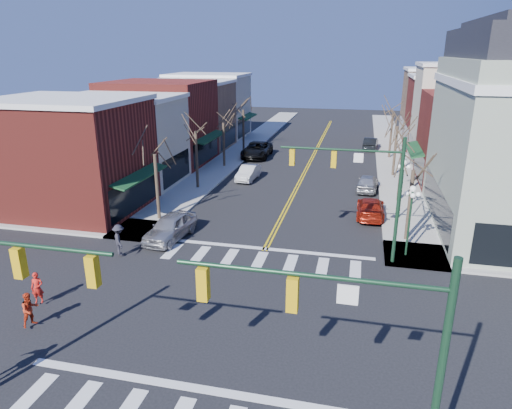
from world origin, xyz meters
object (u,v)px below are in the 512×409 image
Objects in this scene: pedestrian_dark_b at (119,240)px; pedestrian_red_a at (37,288)px; lamppost_corner at (411,209)px; lamppost_midblock at (402,179)px; pedestrian_red_b at (30,309)px; car_left_far at (257,150)px; car_right_far at (371,143)px; car_right_mid at (368,183)px; car_right_near at (371,208)px; car_left_near at (170,227)px; car_left_mid at (248,173)px.

pedestrian_red_a is at bearing 133.66° from pedestrian_dark_b.
lamppost_midblock is at bearing 90.00° from lamppost_corner.
car_left_far is at bearing 23.63° from pedestrian_red_b.
car_right_far is (12.53, 7.39, -0.13)m from car_left_far.
car_left_far is 27.48m from pedestrian_dark_b.
car_right_mid is 2.73× the size of pedestrian_red_a.
car_right_near is 6.61m from car_right_mid.
car_left_near is 1.11× the size of car_right_mid.
car_left_mid is at bearing 61.74° from car_right_far.
lamppost_corner is 19.46m from car_left_mid.
pedestrian_red_b is at bearing 51.52° from car_right_near.
car_right_near is at bearing 36.62° from car_left_near.
pedestrian_dark_b reaches higher than car_left_mid.
lamppost_midblock is at bearing 99.57° from car_right_far.
pedestrian_red_b is at bearing -94.18° from car_left_mid.
lamppost_corner is 1.03× the size of car_right_mid.
car_right_mid is at bearing -3.25° from pedestrian_red_b.
car_left_far is at bearing 121.12° from lamppost_corner.
car_left_mid is at bearing 149.02° from lamppost_midblock.
car_left_mid is at bearing 91.41° from car_left_near.
car_right_far is at bearing -89.96° from car_right_near.
pedestrian_red_b reaches higher than car_right_near.
pedestrian_red_b is (0.95, -1.71, 0.01)m from pedestrian_red_a.
pedestrian_dark_b reaches higher than car_right_mid.
car_right_mid is at bearing -87.80° from car_right_near.
pedestrian_dark_b is (-3.24, -17.98, 0.40)m from car_left_mid.
lamppost_corner reaches higher than car_left_mid.
car_left_far is 3.33× the size of pedestrian_dark_b.
car_left_mid is 13.45m from car_right_near.
car_left_near is at bearing 30.14° from car_right_near.
pedestrian_dark_b reaches higher than car_right_far.
car_right_near is at bearing 97.20° from car_right_mid.
pedestrian_dark_b is at bearing 72.85° from car_right_far.
pedestrian_red_a is at bearing 61.78° from car_right_mid.
lamppost_midblock is at bearing 113.50° from car_right_mid.
pedestrian_dark_b is at bearing -167.26° from lamppost_corner.
car_left_near is 3.01× the size of pedestrian_red_b.
car_right_near is 22.16m from pedestrian_red_a.
car_left_near reaches higher than car_right_mid.
car_right_far is (0.18, 24.53, 0.03)m from car_right_near.
car_left_near is 14.33m from car_right_near.
car_right_mid is 0.96× the size of car_right_far.
pedestrian_red_b is at bearing 76.43° from car_right_far.
lamppost_corner reaches higher than car_left_near.
car_left_far is at bearing 101.31° from car_left_mid.
car_left_far is (-14.33, 23.74, -2.12)m from lamppost_corner.
pedestrian_red_a reaches higher than car_left_near.
pedestrian_red_b is at bearing 65.32° from car_right_mid.
lamppost_midblock is 0.71× the size of car_left_far.
car_left_mid is at bearing -34.51° from car_right_near.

